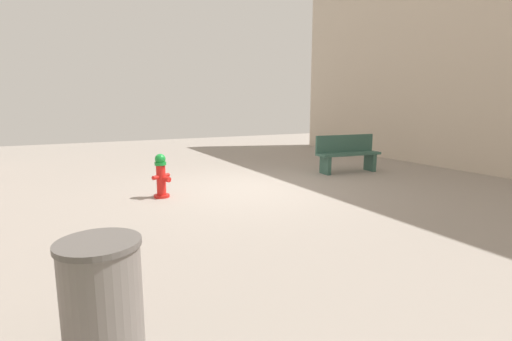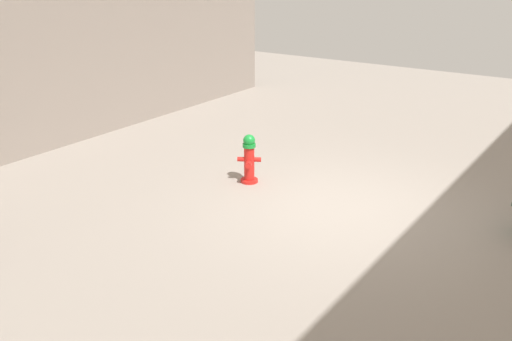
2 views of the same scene
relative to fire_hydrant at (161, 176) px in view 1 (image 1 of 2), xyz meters
name	(u,v)px [view 1 (image 1 of 2)]	position (x,y,z in m)	size (l,w,h in m)	color
ground_plane	(249,189)	(-1.79, 0.09, -0.41)	(23.40, 23.40, 0.00)	gray
fire_hydrant	(161,176)	(0.00, 0.00, 0.00)	(0.38, 0.36, 0.83)	red
bench_near	(347,153)	(-4.90, -0.53, 0.08)	(1.74, 0.60, 0.95)	#33594C
trash_bin	(103,304)	(1.46, 4.51, 0.03)	(0.55, 0.55, 0.88)	slate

